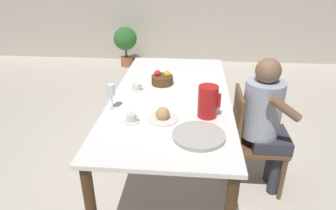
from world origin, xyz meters
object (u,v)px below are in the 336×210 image
object	(u,v)px
chair_person_side	(250,138)
teacup_across	(137,87)
bread_plate	(163,116)
potted_plant	(125,41)
red_pitcher	(208,101)
serving_tray	(199,136)
person_seated	(266,117)
teacup_near_person	(131,118)
fruit_bowl	(162,79)
wine_glass_water	(111,91)

from	to	relation	value
chair_person_side	teacup_across	size ratio (longest dim) A/B	7.28
bread_plate	potted_plant	size ratio (longest dim) A/B	0.31
red_pitcher	serving_tray	size ratio (longest dim) A/B	0.68
person_seated	teacup_near_person	distance (m)	1.06
serving_tray	fruit_bowl	world-z (taller)	fruit_bowl
chair_person_side	serving_tray	distance (m)	0.77
chair_person_side	teacup_across	bearing A→B (deg)	-101.24
teacup_near_person	serving_tray	bearing A→B (deg)	-19.99
red_pitcher	bread_plate	size ratio (longest dim) A/B	1.04
chair_person_side	red_pitcher	size ratio (longest dim) A/B	3.76
teacup_across	wine_glass_water	bearing A→B (deg)	-108.33
teacup_near_person	bread_plate	world-z (taller)	bread_plate
red_pitcher	teacup_across	bearing A→B (deg)	144.44
wine_glass_water	teacup_across	size ratio (longest dim) A/B	1.65
person_seated	teacup_across	xyz separation A→B (m)	(-1.07, 0.23, 0.12)
red_pitcher	teacup_across	world-z (taller)	red_pitcher
fruit_bowl	potted_plant	xyz separation A→B (m)	(-0.96, 2.76, -0.36)
teacup_near_person	fruit_bowl	bearing A→B (deg)	78.62
teacup_near_person	potted_plant	size ratio (longest dim) A/B	0.17
chair_person_side	person_seated	bearing A→B (deg)	69.81
wine_glass_water	bread_plate	bearing A→B (deg)	-19.49
potted_plant	bread_plate	bearing A→B (deg)	-73.21
red_pitcher	serving_tray	distance (m)	0.32
red_pitcher	potted_plant	world-z (taller)	red_pitcher
fruit_bowl	potted_plant	distance (m)	2.94
person_seated	teacup_across	size ratio (longest dim) A/B	9.66
chair_person_side	red_pitcher	world-z (taller)	red_pitcher
wine_glass_water	teacup_across	distance (m)	0.40
chair_person_side	fruit_bowl	bearing A→B (deg)	-114.63
bread_plate	potted_plant	xyz separation A→B (m)	(-1.03, 3.42, -0.34)
person_seated	teacup_near_person	xyz separation A→B (m)	(-1.00, -0.33, 0.12)
wine_glass_water	serving_tray	distance (m)	0.76
chair_person_side	wine_glass_water	xyz separation A→B (m)	(-1.10, -0.17, 0.46)
red_pitcher	teacup_near_person	world-z (taller)	red_pitcher
chair_person_side	person_seated	distance (m)	0.24
teacup_across	fruit_bowl	size ratio (longest dim) A/B	0.62
red_pitcher	teacup_across	distance (m)	0.74
chair_person_side	teacup_near_person	bearing A→B (deg)	-68.55
bread_plate	red_pitcher	bearing A→B (deg)	14.17
red_pitcher	fruit_bowl	world-z (taller)	red_pitcher
red_pitcher	bread_plate	xyz separation A→B (m)	(-0.32, -0.08, -0.09)
teacup_near_person	serving_tray	xyz separation A→B (m)	(0.47, -0.17, -0.01)
chair_person_side	red_pitcher	xyz separation A→B (m)	(-0.39, -0.23, 0.43)
bread_plate	fruit_bowl	xyz separation A→B (m)	(-0.07, 0.66, 0.02)
teacup_across	serving_tray	distance (m)	0.90
teacup_across	bread_plate	world-z (taller)	bread_plate
serving_tray	potted_plant	bearing A→B (deg)	109.44
red_pitcher	fruit_bowl	xyz separation A→B (m)	(-0.39, 0.59, -0.07)
fruit_bowl	red_pitcher	bearing A→B (deg)	-56.47
potted_plant	wine_glass_water	bearing A→B (deg)	-79.08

